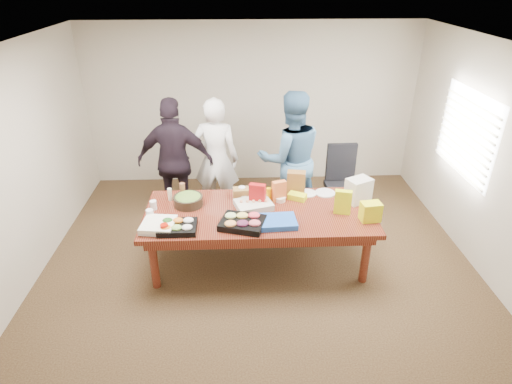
{
  "coord_description": "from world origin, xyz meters",
  "views": [
    {
      "loc": [
        -0.22,
        -4.5,
        3.39
      ],
      "look_at": [
        -0.03,
        0.1,
        0.97
      ],
      "focal_mm": 29.85,
      "sensor_mm": 36.0,
      "label": 1
    }
  ],
  "objects_px": {
    "conference_table": "(259,237)",
    "sheet_cake": "(254,205)",
    "office_chair": "(342,185)",
    "person_center": "(216,159)",
    "salad_bowl": "(188,201)",
    "person_right": "(290,159)"
  },
  "relations": [
    {
      "from": "person_right",
      "to": "salad_bowl",
      "type": "relative_size",
      "value": 5.3
    },
    {
      "from": "office_chair",
      "to": "person_right",
      "type": "distance_m",
      "value": 0.92
    },
    {
      "from": "conference_table",
      "to": "person_right",
      "type": "xyz_separation_m",
      "value": [
        0.5,
        1.07,
        0.61
      ]
    },
    {
      "from": "conference_table",
      "to": "sheet_cake",
      "type": "distance_m",
      "value": 0.43
    },
    {
      "from": "office_chair",
      "to": "person_center",
      "type": "distance_m",
      "value": 1.91
    },
    {
      "from": "person_right",
      "to": "conference_table",
      "type": "bearing_deg",
      "value": 57.74
    },
    {
      "from": "office_chair",
      "to": "person_center",
      "type": "bearing_deg",
      "value": 173.09
    },
    {
      "from": "person_right",
      "to": "sheet_cake",
      "type": "distance_m",
      "value": 1.14
    },
    {
      "from": "person_center",
      "to": "person_right",
      "type": "bearing_deg",
      "value": 179.37
    },
    {
      "from": "person_right",
      "to": "salad_bowl",
      "type": "xyz_separation_m",
      "value": [
        -1.38,
        -0.88,
        -0.17
      ]
    },
    {
      "from": "office_chair",
      "to": "sheet_cake",
      "type": "relative_size",
      "value": 2.43
    },
    {
      "from": "conference_table",
      "to": "salad_bowl",
      "type": "height_order",
      "value": "salad_bowl"
    },
    {
      "from": "person_right",
      "to": "sheet_cake",
      "type": "relative_size",
      "value": 4.5
    },
    {
      "from": "office_chair",
      "to": "salad_bowl",
      "type": "distance_m",
      "value": 2.37
    },
    {
      "from": "office_chair",
      "to": "conference_table",
      "type": "bearing_deg",
      "value": -142.36
    },
    {
      "from": "person_center",
      "to": "sheet_cake",
      "type": "distance_m",
      "value": 1.25
    },
    {
      "from": "person_center",
      "to": "person_right",
      "type": "height_order",
      "value": "person_right"
    },
    {
      "from": "person_center",
      "to": "person_right",
      "type": "xyz_separation_m",
      "value": [
        1.07,
        -0.16,
        0.06
      ]
    },
    {
      "from": "conference_table",
      "to": "person_center",
      "type": "height_order",
      "value": "person_center"
    },
    {
      "from": "salad_bowl",
      "to": "office_chair",
      "type": "bearing_deg",
      "value": 22.18
    },
    {
      "from": "conference_table",
      "to": "person_center",
      "type": "relative_size",
      "value": 1.52
    },
    {
      "from": "person_center",
      "to": "conference_table",
      "type": "bearing_deg",
      "value": 122.82
    }
  ]
}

